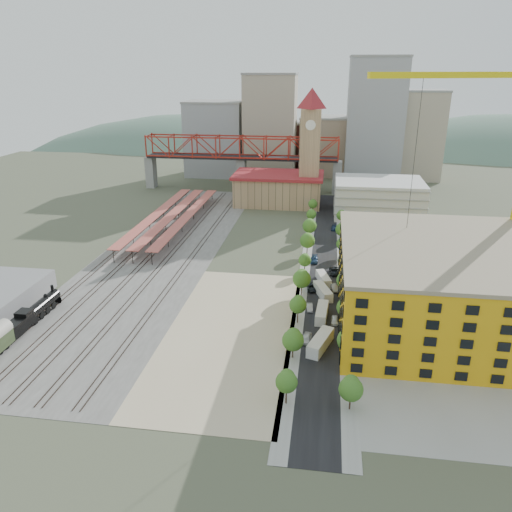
# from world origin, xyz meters

# --- Properties ---
(ground) EXTENTS (400.00, 400.00, 0.00)m
(ground) POSITION_xyz_m (0.00, 0.00, 0.00)
(ground) COLOR #474C38
(ground) RESTS_ON ground
(ballast_strip) EXTENTS (36.00, 165.00, 0.06)m
(ballast_strip) POSITION_xyz_m (-36.00, 17.50, 0.03)
(ballast_strip) COLOR #605E59
(ballast_strip) RESTS_ON ground
(dirt_lot) EXTENTS (28.00, 67.00, 0.06)m
(dirt_lot) POSITION_xyz_m (-4.00, -31.50, 0.03)
(dirt_lot) COLOR tan
(dirt_lot) RESTS_ON ground
(street_asphalt) EXTENTS (12.00, 170.00, 0.06)m
(street_asphalt) POSITION_xyz_m (16.00, 15.00, 0.03)
(street_asphalt) COLOR black
(street_asphalt) RESTS_ON ground
(sidewalk_west) EXTENTS (3.00, 170.00, 0.04)m
(sidewalk_west) POSITION_xyz_m (10.50, 15.00, 0.02)
(sidewalk_west) COLOR gray
(sidewalk_west) RESTS_ON ground
(sidewalk_east) EXTENTS (3.00, 170.00, 0.04)m
(sidewalk_east) POSITION_xyz_m (21.50, 15.00, 0.02)
(sidewalk_east) COLOR gray
(sidewalk_east) RESTS_ON ground
(construction_pad) EXTENTS (50.00, 90.00, 0.06)m
(construction_pad) POSITION_xyz_m (45.00, -20.00, 0.03)
(construction_pad) COLOR gray
(construction_pad) RESTS_ON ground
(rail_tracks) EXTENTS (26.56, 160.00, 0.18)m
(rail_tracks) POSITION_xyz_m (-37.80, 17.50, 0.15)
(rail_tracks) COLOR #382B23
(rail_tracks) RESTS_ON ground
(platform_canopies) EXTENTS (16.00, 80.00, 4.12)m
(platform_canopies) POSITION_xyz_m (-41.00, 45.00, 3.99)
(platform_canopies) COLOR #BA5747
(platform_canopies) RESTS_ON ground
(station_hall) EXTENTS (38.00, 24.00, 13.10)m
(station_hall) POSITION_xyz_m (-5.00, 82.00, 6.67)
(station_hall) COLOR tan
(station_hall) RESTS_ON ground
(clock_tower) EXTENTS (12.00, 12.00, 52.00)m
(clock_tower) POSITION_xyz_m (8.00, 79.99, 28.70)
(clock_tower) COLOR tan
(clock_tower) RESTS_ON ground
(parking_garage) EXTENTS (34.00, 26.00, 14.00)m
(parking_garage) POSITION_xyz_m (36.00, 70.00, 7.00)
(parking_garage) COLOR silver
(parking_garage) RESTS_ON ground
(truss_bridge) EXTENTS (94.00, 9.60, 25.60)m
(truss_bridge) POSITION_xyz_m (-25.00, 105.00, 18.86)
(truss_bridge) COLOR gray
(truss_bridge) RESTS_ON ground
(construction_building) EXTENTS (44.60, 50.60, 18.80)m
(construction_building) POSITION_xyz_m (42.00, -20.00, 9.41)
(construction_building) COLOR #F1AF14
(construction_building) RESTS_ON ground
(street_trees) EXTENTS (15.40, 124.40, 8.00)m
(street_trees) POSITION_xyz_m (16.00, 5.00, 0.00)
(street_trees) COLOR #34601C
(street_trees) RESTS_ON ground
(skyline) EXTENTS (133.00, 46.00, 60.00)m
(skyline) POSITION_xyz_m (7.47, 142.31, 22.81)
(skyline) COLOR #9EA0A3
(skyline) RESTS_ON ground
(distant_hills) EXTENTS (647.00, 264.00, 227.00)m
(distant_hills) POSITION_xyz_m (45.28, 260.00, -79.54)
(distant_hills) COLOR #4C6B59
(distant_hills) RESTS_ON ground
(locomotive) EXTENTS (2.98, 22.98, 5.74)m
(locomotive) POSITION_xyz_m (-50.00, -33.12, 2.14)
(locomotive) COLOR black
(locomotive) RESTS_ON ground
(site_trailer_a) EXTENTS (5.70, 10.49, 2.78)m
(site_trailer_a) POSITION_xyz_m (16.00, -35.58, 1.39)
(site_trailer_a) COLOR silver
(site_trailer_a) RESTS_ON ground
(site_trailer_b) EXTENTS (3.07, 9.53, 2.57)m
(site_trailer_b) POSITION_xyz_m (16.00, -21.75, 1.28)
(site_trailer_b) COLOR silver
(site_trailer_b) RESTS_ON ground
(site_trailer_c) EXTENTS (5.42, 9.52, 2.53)m
(site_trailer_c) POSITION_xyz_m (16.00, -9.63, 1.26)
(site_trailer_c) COLOR silver
(site_trailer_c) RESTS_ON ground
(site_trailer_d) EXTENTS (4.51, 8.94, 2.37)m
(site_trailer_d) POSITION_xyz_m (16.00, -1.11, 1.18)
(site_trailer_d) COLOR silver
(site_trailer_d) RESTS_ON ground
(car_0) EXTENTS (2.39, 4.82, 1.58)m
(car_0) POSITION_xyz_m (13.00, -33.27, 0.79)
(car_0) COLOR silver
(car_0) RESTS_ON ground
(car_1) EXTENTS (1.76, 4.13, 1.32)m
(car_1) POSITION_xyz_m (13.00, -18.06, 0.66)
(car_1) COLOR #A1A1A6
(car_1) RESTS_ON ground
(car_2) EXTENTS (3.27, 5.67, 1.49)m
(car_2) POSITION_xyz_m (13.00, -6.25, 0.74)
(car_2) COLOR black
(car_2) RESTS_ON ground
(car_3) EXTENTS (2.16, 5.29, 1.54)m
(car_3) POSITION_xyz_m (13.00, 14.25, 0.77)
(car_3) COLOR navy
(car_3) RESTS_ON ground
(car_4) EXTENTS (1.64, 4.01, 1.36)m
(car_4) POSITION_xyz_m (19.00, -24.01, 0.68)
(car_4) COLOR white
(car_4) RESTS_ON ground
(car_5) EXTENTS (2.30, 4.79, 1.52)m
(car_5) POSITION_xyz_m (19.00, -5.65, 0.76)
(car_5) COLOR gray
(car_5) RESTS_ON ground
(car_6) EXTENTS (3.06, 5.88, 1.58)m
(car_6) POSITION_xyz_m (19.00, 5.71, 0.79)
(car_6) COLOR black
(car_6) RESTS_ON ground
(car_7) EXTENTS (2.23, 5.17, 1.48)m
(car_7) POSITION_xyz_m (19.00, 47.51, 0.74)
(car_7) COLOR navy
(car_7) RESTS_ON ground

